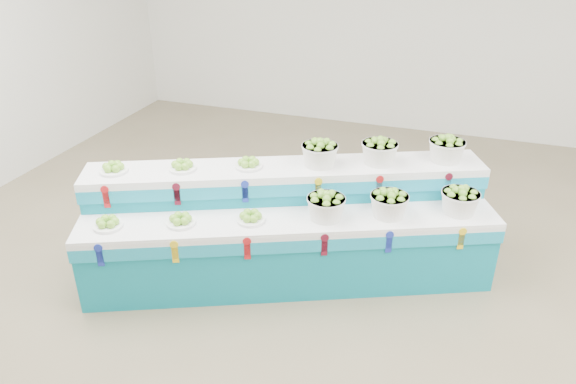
# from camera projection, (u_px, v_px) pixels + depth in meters

# --- Properties ---
(ground) EXTENTS (10.00, 10.00, 0.00)m
(ground) POSITION_uv_depth(u_px,v_px,m) (372.00, 341.00, 4.37)
(ground) COLOR brown
(ground) RESTS_ON ground
(display_stand) EXTENTS (3.77, 2.37, 1.02)m
(display_stand) POSITION_uv_depth(u_px,v_px,m) (288.00, 227.00, 4.98)
(display_stand) COLOR #0D7F95
(display_stand) RESTS_ON ground
(plate_lower_left) EXTENTS (0.33, 0.33, 0.10)m
(plate_lower_left) POSITION_uv_depth(u_px,v_px,m) (108.00, 222.00, 4.55)
(plate_lower_left) COLOR white
(plate_lower_left) RESTS_ON display_stand
(plate_lower_mid) EXTENTS (0.33, 0.33, 0.10)m
(plate_lower_mid) POSITION_uv_depth(u_px,v_px,m) (181.00, 219.00, 4.59)
(plate_lower_mid) COLOR white
(plate_lower_mid) RESTS_ON display_stand
(plate_lower_right) EXTENTS (0.33, 0.33, 0.10)m
(plate_lower_right) POSITION_uv_depth(u_px,v_px,m) (251.00, 216.00, 4.64)
(plate_lower_right) COLOR white
(plate_lower_right) RESTS_ON display_stand
(basket_lower_left) EXTENTS (0.44, 0.44, 0.24)m
(basket_lower_left) POSITION_uv_depth(u_px,v_px,m) (326.00, 206.00, 4.65)
(basket_lower_left) COLOR silver
(basket_lower_left) RESTS_ON display_stand
(basket_lower_mid) EXTENTS (0.44, 0.44, 0.24)m
(basket_lower_mid) POSITION_uv_depth(u_px,v_px,m) (389.00, 203.00, 4.69)
(basket_lower_mid) COLOR silver
(basket_lower_mid) RESTS_ON display_stand
(basket_lower_right) EXTENTS (0.44, 0.44, 0.24)m
(basket_lower_right) POSITION_uv_depth(u_px,v_px,m) (460.00, 200.00, 4.74)
(basket_lower_right) COLOR silver
(basket_lower_right) RESTS_ON display_stand
(plate_upper_left) EXTENTS (0.33, 0.33, 0.10)m
(plate_upper_left) POSITION_uv_depth(u_px,v_px,m) (113.00, 167.00, 4.81)
(plate_upper_left) COLOR white
(plate_upper_left) RESTS_ON display_stand
(plate_upper_mid) EXTENTS (0.33, 0.33, 0.10)m
(plate_upper_mid) POSITION_uv_depth(u_px,v_px,m) (182.00, 165.00, 4.86)
(plate_upper_mid) COLOR white
(plate_upper_mid) RESTS_ON display_stand
(plate_upper_right) EXTENTS (0.33, 0.33, 0.10)m
(plate_upper_right) POSITION_uv_depth(u_px,v_px,m) (249.00, 163.00, 4.90)
(plate_upper_right) COLOR white
(plate_upper_right) RESTS_ON display_stand
(basket_upper_left) EXTENTS (0.44, 0.44, 0.24)m
(basket_upper_left) POSITION_uv_depth(u_px,v_px,m) (320.00, 153.00, 4.92)
(basket_upper_left) COLOR silver
(basket_upper_left) RESTS_ON display_stand
(basket_upper_mid) EXTENTS (0.44, 0.44, 0.24)m
(basket_upper_mid) POSITION_uv_depth(u_px,v_px,m) (379.00, 151.00, 4.96)
(basket_upper_mid) COLOR silver
(basket_upper_mid) RESTS_ON display_stand
(basket_upper_right) EXTENTS (0.44, 0.44, 0.24)m
(basket_upper_right) POSITION_uv_depth(u_px,v_px,m) (447.00, 149.00, 5.01)
(basket_upper_right) COLOR silver
(basket_upper_right) RESTS_ON display_stand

